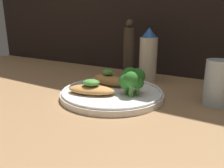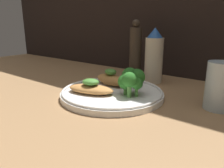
% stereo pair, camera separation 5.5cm
% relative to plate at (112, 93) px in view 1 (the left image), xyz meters
% --- Properties ---
extents(ground_plane, '(1.80, 1.80, 0.01)m').
position_rel_plate_xyz_m(ground_plane, '(0.00, 0.00, -0.01)').
color(ground_plane, '#936D47').
extents(plate, '(0.26, 0.26, 0.02)m').
position_rel_plate_xyz_m(plate, '(0.00, 0.00, 0.00)').
color(plate, white).
rests_on(plate, ground_plane).
extents(grilled_meat_front, '(0.13, 0.08, 0.04)m').
position_rel_plate_xyz_m(grilled_meat_front, '(-0.03, -0.04, 0.02)').
color(grilled_meat_front, '#BC7F42').
rests_on(grilled_meat_front, plate).
extents(grilled_meat_middle, '(0.12, 0.07, 0.05)m').
position_rel_plate_xyz_m(grilled_meat_middle, '(-0.04, 0.05, 0.02)').
color(grilled_meat_middle, '#BC7F42').
rests_on(grilled_meat_middle, plate).
extents(broccoli_bunch, '(0.06, 0.07, 0.07)m').
position_rel_plate_xyz_m(broccoli_bunch, '(0.05, 0.01, 0.04)').
color(broccoli_bunch, '#569942').
rests_on(broccoli_bunch, plate).
extents(sauce_bottle, '(0.06, 0.06, 0.17)m').
position_rel_plate_xyz_m(sauce_bottle, '(0.01, 0.19, 0.07)').
color(sauce_bottle, beige).
rests_on(sauce_bottle, ground_plane).
extents(pepper_grinder, '(0.04, 0.04, 0.19)m').
position_rel_plate_xyz_m(pepper_grinder, '(-0.05, 0.19, 0.08)').
color(pepper_grinder, '#382D23').
rests_on(pepper_grinder, ground_plane).
extents(drinking_glass, '(0.06, 0.06, 0.10)m').
position_rel_plate_xyz_m(drinking_glass, '(0.23, 0.08, 0.04)').
color(drinking_glass, silver).
rests_on(drinking_glass, ground_plane).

